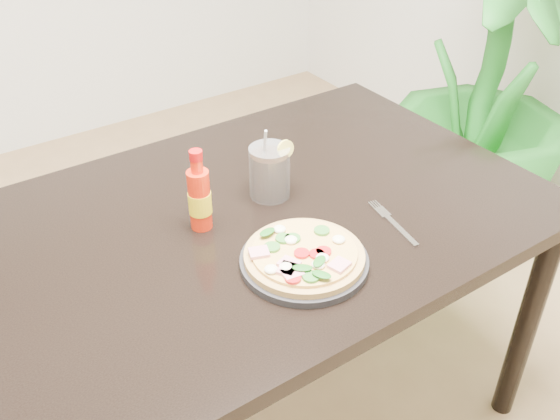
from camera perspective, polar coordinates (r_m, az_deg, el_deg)
dining_table at (r=1.51m, az=-2.59°, el=-2.97°), size 1.40×0.90×0.75m
plate at (r=1.30m, az=2.22°, el=-4.72°), size 0.27×0.27×0.02m
pizza at (r=1.29m, az=2.17°, el=-4.12°), size 0.25×0.25×0.03m
hot_sauce_bottle at (r=1.38m, az=-7.37°, el=1.11°), size 0.05×0.05×0.20m
cola_cup at (r=1.49m, az=-0.95°, el=3.41°), size 0.10×0.10×0.19m
fork at (r=1.45m, az=10.17°, el=-1.02°), size 0.05×0.19×0.00m
houseplant at (r=2.50m, az=18.37°, el=10.35°), size 0.82×0.82×1.25m
plant_pot at (r=2.74m, az=16.44°, el=0.52°), size 0.28×0.28×0.22m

